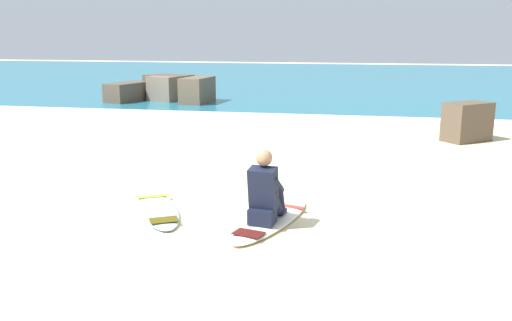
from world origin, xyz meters
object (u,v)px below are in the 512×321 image
(surfboard_main, at_px, (271,220))
(surfboard_spare_near, at_px, (158,209))
(shoreline_rock, at_px, (467,122))
(surfer_seated, at_px, (265,194))

(surfboard_main, height_order, surfboard_spare_near, same)
(surfboard_main, distance_m, shoreline_rock, 7.32)
(surfer_seated, bearing_deg, surfboard_main, 67.70)
(surfboard_main, height_order, shoreline_rock, shoreline_rock)
(surfer_seated, relative_size, shoreline_rock, 0.89)
(surfboard_main, relative_size, surfer_seated, 2.21)
(surfboard_spare_near, bearing_deg, shoreline_rock, 50.82)
(surfboard_main, height_order, surfer_seated, surfer_seated)
(surfboard_spare_near, bearing_deg, surfboard_main, -5.74)
(surfboard_main, relative_size, shoreline_rock, 1.95)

